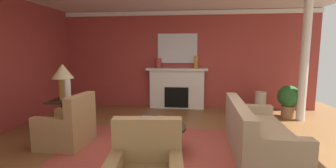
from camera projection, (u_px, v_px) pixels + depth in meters
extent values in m
plane|color=brown|center=(169.00, 149.00, 4.26)|extent=(9.25, 9.25, 0.00)
cube|color=#9E3833|center=(182.00, 60.00, 7.33)|extent=(7.71, 0.12, 2.88)
cube|color=white|center=(182.00, 13.00, 7.06)|extent=(7.71, 0.08, 0.12)
cube|color=#993D33|center=(157.00, 151.00, 4.19)|extent=(3.28, 2.56, 0.01)
cube|color=white|center=(177.00, 89.00, 7.26)|extent=(1.60, 0.25, 1.14)
cube|color=black|center=(177.00, 97.00, 7.27)|extent=(0.70, 0.26, 0.60)
cube|color=white|center=(177.00, 69.00, 7.15)|extent=(1.80, 0.35, 0.06)
cube|color=silver|center=(177.00, 48.00, 7.21)|extent=(1.17, 0.04, 0.86)
cube|color=tan|center=(259.00, 140.00, 4.08)|extent=(0.93, 2.11, 0.45)
cube|color=tan|center=(238.00, 115.00, 4.07)|extent=(0.23, 2.10, 0.40)
cube|color=tan|center=(277.00, 161.00, 3.13)|extent=(0.90, 0.21, 0.62)
cube|color=tan|center=(248.00, 120.00, 5.00)|extent=(0.90, 0.21, 0.62)
cube|color=#9E7A4C|center=(66.00, 134.00, 4.43)|extent=(0.85, 0.85, 0.44)
cube|color=#9E7A4C|center=(81.00, 109.00, 4.31)|extent=(0.21, 0.81, 0.51)
cube|color=#9E7A4C|center=(76.00, 124.00, 4.74)|extent=(0.81, 0.19, 0.60)
cube|color=#9E7A4C|center=(54.00, 135.00, 4.10)|extent=(0.81, 0.19, 0.60)
cube|color=#9E7A4C|center=(147.00, 139.00, 2.83)|extent=(0.81, 0.25, 0.51)
cylinder|color=#2D2319|center=(157.00, 127.00, 4.13)|extent=(1.00, 1.00, 0.04)
cylinder|color=#2D2319|center=(157.00, 140.00, 4.16)|extent=(0.12, 0.12, 0.41)
cylinder|color=#2D2319|center=(157.00, 150.00, 4.18)|extent=(0.56, 0.56, 0.03)
cube|color=#2D2319|center=(64.00, 101.00, 5.07)|extent=(0.56, 0.56, 0.04)
cube|color=#2D2319|center=(65.00, 117.00, 5.12)|extent=(0.10, 0.10, 0.66)
cube|color=#2D2319|center=(66.00, 131.00, 5.16)|extent=(0.45, 0.45, 0.04)
cylinder|color=#B28E38|center=(64.00, 89.00, 5.04)|extent=(0.18, 0.18, 0.45)
cone|color=#C6B284|center=(63.00, 71.00, 4.99)|extent=(0.44, 0.44, 0.30)
cylinder|color=beige|center=(67.00, 90.00, 4.90)|extent=(0.13, 0.13, 0.46)
cylinder|color=#B7892D|center=(196.00, 62.00, 7.03)|extent=(0.11, 0.11, 0.36)
cylinder|color=beige|center=(260.00, 102.00, 6.72)|extent=(0.30, 0.30, 0.60)
cylinder|color=#9E3328|center=(158.00, 63.00, 7.16)|extent=(0.18, 0.18, 0.29)
cube|color=navy|center=(163.00, 128.00, 3.95)|extent=(0.25, 0.21, 0.05)
cube|color=maroon|center=(160.00, 121.00, 4.16)|extent=(0.27, 0.26, 0.04)
cube|color=navy|center=(149.00, 118.00, 4.21)|extent=(0.26, 0.18, 0.06)
cylinder|color=#A8754C|center=(288.00, 112.00, 6.30)|extent=(0.32, 0.32, 0.30)
sphere|color=#28602D|center=(289.00, 96.00, 6.24)|extent=(0.56, 0.56, 0.56)
cylinder|color=white|center=(304.00, 62.00, 5.86)|extent=(0.20, 0.20, 2.88)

